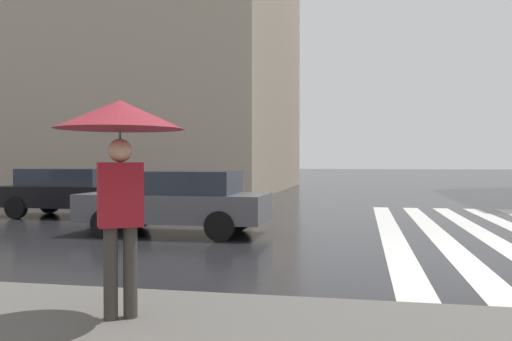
{
  "coord_description": "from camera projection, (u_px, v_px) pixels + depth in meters",
  "views": [
    {
      "loc": [
        -8.74,
        2.39,
        1.62
      ],
      "look_at": [
        4.99,
        5.13,
        1.38
      ],
      "focal_mm": 37.37,
      "sensor_mm": 36.0,
      "label": 1
    }
  ],
  "objects": [
    {
      "name": "haussmann_block_mid",
      "position": [
        60.0,
        28.0,
        32.47
      ],
      "size": [
        16.8,
        27.44,
        19.95
      ],
      "color": "tan",
      "rests_on": "ground_plane"
    },
    {
      "name": "car_dark_grey",
      "position": [
        177.0,
        200.0,
        11.82
      ],
      "size": [
        1.85,
        4.1,
        1.41
      ],
      "color": "#4C4C51",
      "rests_on": "ground_plane"
    },
    {
      "name": "pedestrian_in_red_jacket",
      "position": [
        120.0,
        135.0,
        4.94
      ],
      "size": [
        1.19,
        1.19,
        2.04
      ],
      "color": "maroon",
      "rests_on": "sidewalk_pavement"
    },
    {
      "name": "car_black",
      "position": [
        70.0,
        191.0,
        15.62
      ],
      "size": [
        1.85,
        4.1,
        1.41
      ],
      "color": "black",
      "rests_on": "ground_plane"
    },
    {
      "name": "zebra_crossing",
      "position": [
        505.0,
        234.0,
        11.9
      ],
      "size": [
        13.0,
        5.5,
        0.01
      ],
      "color": "silver",
      "rests_on": "ground_plane"
    }
  ]
}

